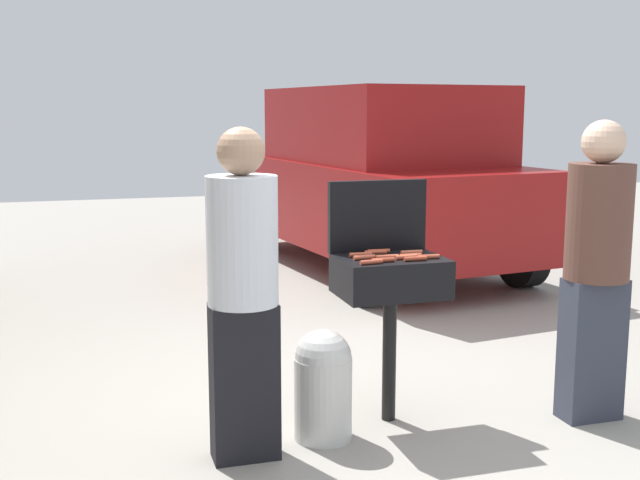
# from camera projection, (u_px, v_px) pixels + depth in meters

# --- Properties ---
(ground_plane) EXTENTS (24.00, 24.00, 0.00)m
(ground_plane) POSITION_uv_depth(u_px,v_px,m) (338.00, 411.00, 4.79)
(ground_plane) COLOR #9E998E
(bbq_grill) EXTENTS (0.60, 0.44, 0.97)m
(bbq_grill) POSITION_uv_depth(u_px,v_px,m) (390.00, 283.00, 4.54)
(bbq_grill) COLOR black
(bbq_grill) RESTS_ON ground
(grill_lid_open) EXTENTS (0.60, 0.05, 0.42)m
(grill_lid_open) POSITION_uv_depth(u_px,v_px,m) (377.00, 216.00, 4.69)
(grill_lid_open) COLOR black
(grill_lid_open) RESTS_ON bbq_grill
(hot_dog_0) EXTENTS (0.13, 0.03, 0.03)m
(hot_dog_0) POSITION_uv_depth(u_px,v_px,m) (410.00, 256.00, 4.49)
(hot_dog_0) COLOR #B74C33
(hot_dog_0) RESTS_ON bbq_grill
(hot_dog_1) EXTENTS (0.13, 0.04, 0.03)m
(hot_dog_1) POSITION_uv_depth(u_px,v_px,m) (379.00, 251.00, 4.64)
(hot_dog_1) COLOR #AD4228
(hot_dog_1) RESTS_ON bbq_grill
(hot_dog_2) EXTENTS (0.13, 0.04, 0.03)m
(hot_dog_2) POSITION_uv_depth(u_px,v_px,m) (371.00, 262.00, 4.31)
(hot_dog_2) COLOR #B74C33
(hot_dog_2) RESTS_ON bbq_grill
(hot_dog_3) EXTENTS (0.13, 0.04, 0.03)m
(hot_dog_3) POSITION_uv_depth(u_px,v_px,m) (376.00, 252.00, 4.60)
(hot_dog_3) COLOR #B74C33
(hot_dog_3) RESTS_ON bbq_grill
(hot_dog_4) EXTENTS (0.13, 0.03, 0.03)m
(hot_dog_4) POSITION_uv_depth(u_px,v_px,m) (361.00, 255.00, 4.53)
(hot_dog_4) COLOR #B74C33
(hot_dog_4) RESTS_ON bbq_grill
(hot_dog_5) EXTENTS (0.13, 0.03, 0.03)m
(hot_dog_5) POSITION_uv_depth(u_px,v_px,m) (406.00, 257.00, 4.46)
(hot_dog_5) COLOR #C6593D
(hot_dog_5) RESTS_ON bbq_grill
(hot_dog_6) EXTENTS (0.13, 0.04, 0.03)m
(hot_dog_6) POSITION_uv_depth(u_px,v_px,m) (428.00, 257.00, 4.46)
(hot_dog_6) COLOR #B74C33
(hot_dog_6) RESTS_ON bbq_grill
(hot_dog_7) EXTENTS (0.13, 0.04, 0.03)m
(hot_dog_7) POSITION_uv_depth(u_px,v_px,m) (364.00, 257.00, 4.45)
(hot_dog_7) COLOR #C6593D
(hot_dog_7) RESTS_ON bbq_grill
(hot_dog_8) EXTENTS (0.13, 0.04, 0.03)m
(hot_dog_8) POSITION_uv_depth(u_px,v_px,m) (387.00, 257.00, 4.46)
(hot_dog_8) COLOR #C6593D
(hot_dog_8) RESTS_ON bbq_grill
(hot_dog_9) EXTENTS (0.13, 0.03, 0.03)m
(hot_dog_9) POSITION_uv_depth(u_px,v_px,m) (383.00, 260.00, 4.37)
(hot_dog_9) COLOR #AD4228
(hot_dog_9) RESTS_ON bbq_grill
(hot_dog_10) EXTENTS (0.13, 0.03, 0.03)m
(hot_dog_10) POSITION_uv_depth(u_px,v_px,m) (411.00, 252.00, 4.60)
(hot_dog_10) COLOR #C6593D
(hot_dog_10) RESTS_ON bbq_grill
(hot_dog_11) EXTENTS (0.13, 0.03, 0.03)m
(hot_dog_11) POSITION_uv_depth(u_px,v_px,m) (415.00, 259.00, 4.41)
(hot_dog_11) COLOR #AD4228
(hot_dog_11) RESTS_ON bbq_grill
(propane_tank) EXTENTS (0.32, 0.32, 0.62)m
(propane_tank) POSITION_uv_depth(u_px,v_px,m) (323.00, 382.00, 4.35)
(propane_tank) COLOR silver
(propane_tank) RESTS_ON ground
(person_left) EXTENTS (0.36, 0.36, 1.72)m
(person_left) POSITION_uv_depth(u_px,v_px,m) (243.00, 283.00, 4.01)
(person_left) COLOR black
(person_left) RESTS_ON ground
(person_right) EXTENTS (0.37, 0.37, 1.74)m
(person_right) POSITION_uv_depth(u_px,v_px,m) (597.00, 260.00, 4.54)
(person_right) COLOR #333847
(person_right) RESTS_ON ground
(parked_minivan) EXTENTS (2.51, 4.62, 2.02)m
(parked_minivan) POSITION_uv_depth(u_px,v_px,m) (376.00, 178.00, 8.91)
(parked_minivan) COLOR maroon
(parked_minivan) RESTS_ON ground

